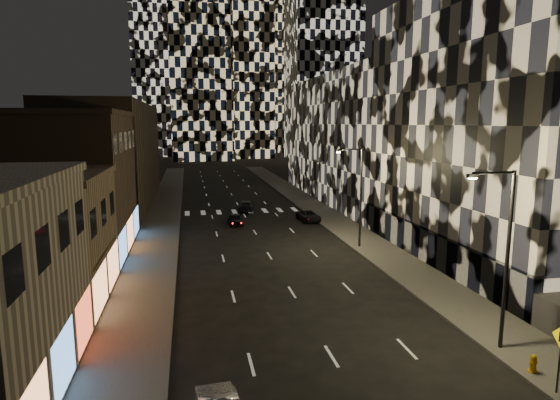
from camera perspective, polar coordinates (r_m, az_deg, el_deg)
name	(u,v)px	position (r m, az deg, el deg)	size (l,w,h in m)	color
sidewalk_left	(163,214)	(60.76, -14.08, -1.61)	(4.00, 120.00, 0.15)	#47443F
sidewalk_right	(316,208)	(62.91, 4.43, -0.99)	(4.00, 120.00, 0.15)	#47443F
curb_left	(180,213)	(60.68, -12.10, -1.55)	(0.20, 120.00, 0.15)	#4C4C47
curb_right	(301,209)	(62.38, 2.57, -1.05)	(0.20, 120.00, 0.15)	#4C4C47
retail_tan	(20,244)	(33.15, -29.09, -4.68)	(10.00, 10.00, 8.00)	#826A4E
retail_brown	(68,185)	(44.66, -24.44, 1.63)	(10.00, 15.00, 12.00)	#453627
retail_filler_left	(114,154)	(70.51, -19.61, 5.29)	(10.00, 40.00, 14.00)	#453627
midrise_right	(520,128)	(43.27, 27.17, 7.87)	(16.00, 25.00, 22.00)	#232326
midrise_base	(427,245)	(40.24, 17.45, -5.26)	(0.60, 25.00, 3.00)	#383838
midrise_filler_right	(369,139)	(71.77, 10.79, 7.33)	(16.00, 40.00, 18.00)	#232326
tower_center_low	(199,1)	(153.97, -9.83, 22.83)	(18.00, 18.00, 95.00)	black
streetlight_near	(504,248)	(25.40, 25.61, -5.28)	(2.55, 0.25, 9.00)	black
streetlight_far	(358,190)	(42.77, 9.54, 1.16)	(2.55, 0.25, 9.00)	black
car_dark_midlane	(235,219)	(52.98, -5.48, -2.36)	(1.47, 3.66, 1.25)	black
car_dark_oncoming	(246,206)	(61.18, -4.23, -0.71)	(1.88, 4.63, 1.34)	black
car_dark_rightlane	(309,216)	(54.85, 3.51, -1.94)	(2.04, 4.43, 1.23)	black
fire_hydrant	(533,364)	(25.33, 28.49, -17.13)	(0.41, 0.40, 0.84)	orange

